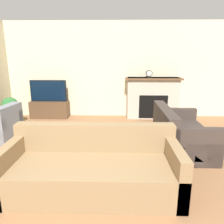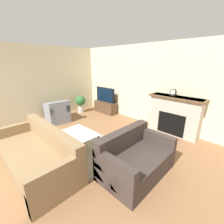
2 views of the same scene
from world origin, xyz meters
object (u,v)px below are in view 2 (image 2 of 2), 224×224
Objects in this scene: armchair_by_window at (57,114)px; mantel_clock at (173,92)px; couch_sectional at (37,155)px; tv at (105,95)px; couch_loveseat at (135,159)px; coffee_table at (78,135)px; potted_plant at (80,102)px.

armchair_by_window is 4.47× the size of mantel_clock.
mantel_clock is (1.20, 3.53, 0.99)m from couch_sectional.
couch_sectional and armchair_by_window have the same top height.
couch_loveseat is at bearing -34.30° from tv.
tv reaches higher than couch_sectional.
tv is 0.45× the size of couch_sectional.
armchair_by_window is at bearing -148.50° from mantel_clock.
coffee_table is at bearing -115.48° from mantel_clock.
couch_sectional is at bearing -89.97° from coffee_table.
mantel_clock is at bearing 8.12° from couch_loveseat.
mantel_clock reaches higher than tv.
potted_plant is (-3.94, 1.42, 0.16)m from couch_loveseat.
couch_loveseat is 1.52× the size of coffee_table.
couch_sectional is at bearing 130.40° from couch_loveseat.
coffee_table is (-1.52, -0.30, 0.10)m from couch_loveseat.
mantel_clock reaches higher than potted_plant.
tv is at bearing 115.42° from couch_sectional.
armchair_by_window is at bearing -103.61° from tv.
armchair_by_window is (-3.64, 0.20, 0.01)m from couch_loveseat.
tv is 2.08m from armchair_by_window.
tv is 2.98m from coffee_table.
mantel_clock reaches higher than coffee_table.
mantel_clock is at bearing 129.05° from armchair_by_window.
coffee_table is 2.94m from mantel_clock.
armchair_by_window is 1.26× the size of potted_plant.
tv is at bearing 55.70° from couch_loveseat.
mantel_clock is (3.32, 2.04, 0.97)m from armchair_by_window.
coffee_table is 1.30× the size of potted_plant.
mantel_clock is (-0.32, 2.23, 0.98)m from couch_loveseat.
potted_plant is (-0.30, 1.22, 0.15)m from armchair_by_window.
tv is 1.10× the size of armchair_by_window.
couch_loveseat is 1.98× the size of potted_plant.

